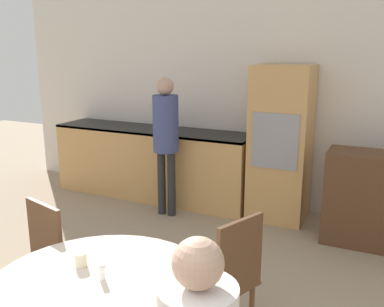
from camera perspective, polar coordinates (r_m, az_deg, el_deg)
The scene contains 8 objects.
wall_back at distance 5.24m, azimuth 9.04°, elevation 6.97°, with size 6.96×0.05×2.60m.
kitchen_counter at distance 5.61m, azimuth -5.30°, elevation -1.12°, with size 2.64×0.60×0.91m.
oven_unit at distance 4.90m, azimuth 11.77°, elevation 1.27°, with size 0.63×0.59×1.74m.
chair_far_left at distance 3.10m, azimuth -20.24°, elevation -13.89°, with size 0.49×0.49×0.94m.
chair_far_right at distance 2.82m, azimuth 4.86°, elevation -15.99°, with size 0.52×0.52×0.94m.
person_standing at distance 4.85m, azimuth -3.52°, elevation 3.00°, with size 0.29×0.29×1.60m.
cup at distance 2.47m, azimuth -14.53°, elevation -13.56°, with size 0.07×0.07×0.08m.
salt_shaker at distance 2.32m, azimuth -11.91°, elevation -15.19°, with size 0.03×0.03×0.09m.
Camera 1 is at (1.45, -0.13, 1.94)m, focal length 40.00 mm.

